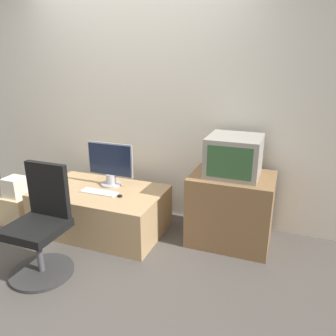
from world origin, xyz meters
TOP-DOWN VIEW (x-y plane):
  - ground_plane at (0.00, 0.00)m, footprint 12.00×12.00m
  - wall_back at (0.00, 1.32)m, footprint 4.40×0.05m
  - desk at (-0.14, 0.68)m, footprint 1.28×0.78m
  - side_stand at (1.15, 0.94)m, footprint 0.77×0.57m
  - main_monitor at (-0.10, 0.85)m, footprint 0.51×0.21m
  - keyboard at (-0.11, 0.61)m, footprint 0.38×0.12m
  - mouse at (0.14, 0.60)m, footprint 0.05×0.04m
  - crt_tv at (1.15, 0.95)m, footprint 0.48×0.47m
  - office_chair at (-0.21, -0.10)m, footprint 0.52×0.52m
  - cardboard_box_lower at (-1.06, 0.48)m, footprint 0.30×0.27m
  - cardboard_box_upper at (-1.06, 0.48)m, footprint 0.19×0.20m
  - book at (-0.87, 0.24)m, footprint 0.20×0.12m

SIDE VIEW (x-z plane):
  - ground_plane at x=0.00m, z-range 0.00..0.00m
  - book at x=-0.87m, z-range 0.00..0.02m
  - cardboard_box_lower at x=-1.06m, z-range 0.00..0.32m
  - desk at x=-0.14m, z-range 0.00..0.45m
  - side_stand at x=1.15m, z-range 0.00..0.69m
  - office_chair at x=-0.21m, z-range -0.07..0.85m
  - cardboard_box_upper at x=-1.06m, z-range 0.32..0.53m
  - keyboard at x=-0.11m, z-range 0.45..0.46m
  - mouse at x=0.14m, z-range 0.45..0.47m
  - main_monitor at x=-0.10m, z-range 0.44..0.90m
  - crt_tv at x=1.15m, z-range 0.69..1.05m
  - wall_back at x=0.00m, z-range 0.00..2.60m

